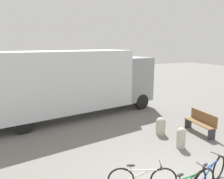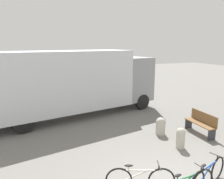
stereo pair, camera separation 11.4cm
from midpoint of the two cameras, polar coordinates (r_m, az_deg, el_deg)
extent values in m
cube|color=silver|center=(10.99, -13.14, 2.14)|extent=(7.51, 3.22, 2.92)
cube|color=gray|center=(13.17, 5.51, 2.99)|extent=(1.93, 2.36, 2.49)
cylinder|color=black|center=(14.16, 3.03, -1.47)|extent=(0.90, 0.40, 0.87)
cylinder|color=black|center=(12.69, 8.06, -3.14)|extent=(0.90, 0.40, 0.87)
cylinder|color=black|center=(11.77, -23.63, -5.23)|extent=(0.90, 0.40, 0.87)
cylinder|color=black|center=(9.96, -21.84, -8.11)|extent=(0.90, 0.40, 0.87)
cube|color=brown|center=(9.86, 22.27, -8.19)|extent=(0.52, 1.48, 0.04)
cube|color=brown|center=(9.91, 23.16, -6.84)|extent=(0.15, 1.45, 0.47)
cube|color=#2D2D33|center=(9.49, 24.92, -10.74)|extent=(0.34, 0.08, 0.44)
cube|color=#2D2D33|center=(10.41, 19.67, -8.33)|extent=(0.34, 0.08, 0.44)
cylinder|color=silver|center=(5.81, 8.03, -20.21)|extent=(0.84, 0.41, 0.04)
cylinder|color=silver|center=(5.87, 7.16, -21.30)|extent=(0.56, 0.29, 0.32)
cylinder|color=silver|center=(5.75, 4.97, -19.84)|extent=(0.03, 0.03, 0.11)
ellipsoid|color=black|center=(5.71, 4.98, -19.19)|extent=(0.24, 0.17, 0.05)
cylinder|color=black|center=(5.85, 12.73, -19.35)|extent=(0.03, 0.03, 0.14)
cylinder|color=black|center=(5.81, 12.76, -18.74)|extent=(0.21, 0.41, 0.02)
cylinder|color=#26723F|center=(5.82, 19.57, -20.80)|extent=(0.91, 0.06, 0.04)
cylinder|color=#26723F|center=(5.61, 17.34, -21.30)|extent=(0.03, 0.03, 0.11)
ellipsoid|color=black|center=(5.57, 17.39, -20.64)|extent=(0.22, 0.09, 0.05)
cylinder|color=black|center=(6.07, 22.80, -18.77)|extent=(0.03, 0.03, 0.14)
cylinder|color=black|center=(6.04, 22.86, -18.18)|extent=(0.03, 0.44, 0.02)
torus|color=black|center=(7.00, 26.28, -18.03)|extent=(0.67, 0.22, 0.68)
cylinder|color=#1E4C9E|center=(6.44, 24.44, -17.81)|extent=(0.89, 0.27, 0.04)
cylinder|color=#1E4C9E|center=(6.44, 24.01, -19.09)|extent=(0.59, 0.19, 0.32)
cylinder|color=#1E4C9E|center=(6.18, 23.22, -18.43)|extent=(0.03, 0.03, 0.11)
ellipsoid|color=black|center=(6.14, 23.28, -17.82)|extent=(0.24, 0.14, 0.05)
cylinder|color=black|center=(6.78, 26.27, -15.76)|extent=(0.03, 0.03, 0.14)
cylinder|color=black|center=(6.75, 26.32, -15.21)|extent=(0.14, 0.43, 0.02)
cylinder|color=#B2AD9E|center=(8.43, 17.82, -12.47)|extent=(0.31, 0.31, 0.60)
sphere|color=#B2AD9E|center=(8.32, 17.95, -10.59)|extent=(0.32, 0.32, 0.32)
cylinder|color=#B2AD9E|center=(9.41, 12.89, -9.85)|extent=(0.39, 0.39, 0.52)
sphere|color=#B2AD9E|center=(9.31, 12.97, -8.37)|extent=(0.41, 0.41, 0.41)
camera|label=1|loc=(0.06, -89.65, 0.07)|focal=35.00mm
camera|label=2|loc=(0.06, 90.35, -0.07)|focal=35.00mm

